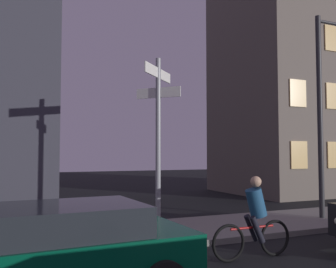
{
  "coord_description": "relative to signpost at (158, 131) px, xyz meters",
  "views": [
    {
      "loc": [
        -4.45,
        -2.55,
        2.05
      ],
      "look_at": [
        -1.13,
        5.19,
        2.51
      ],
      "focal_mm": 39.29,
      "sensor_mm": 36.0,
      "label": 1
    }
  ],
  "objects": [
    {
      "name": "cyclist",
      "position": [
        1.27,
        -1.93,
        -1.84
      ],
      "size": [
        1.82,
        0.32,
        1.61
      ],
      "color": "black",
      "rests_on": "ground_plane"
    },
    {
      "name": "building_right_block",
      "position": [
        12.57,
        7.6,
        5.67
      ],
      "size": [
        10.55,
        6.3,
        16.53
      ],
      "color": "#6B6056",
      "rests_on": "ground_plane"
    },
    {
      "name": "car_far_trailing",
      "position": [
        -2.55,
        -2.59,
        -1.86
      ],
      "size": [
        4.12,
        2.07,
        1.33
      ],
      "color": "#05472D",
      "rests_on": "ground_plane"
    },
    {
      "name": "sidewalk_kerb",
      "position": [
        1.28,
        0.67,
        -2.52
      ],
      "size": [
        40.0,
        2.8,
        0.14
      ],
      "primitive_type": "cube",
      "color": "gray",
      "rests_on": "ground_plane"
    },
    {
      "name": "street_lamp",
      "position": [
        5.63,
        0.42,
        1.16
      ],
      "size": [
        1.38,
        0.28,
        6.16
      ],
      "color": "#2D2D30",
      "rests_on": "sidewalk_kerb"
    },
    {
      "name": "signpost",
      "position": [
        0.0,
        0.0,
        0.0
      ],
      "size": [
        1.07,
        1.07,
        4.17
      ],
      "color": "gray",
      "rests_on": "sidewalk_kerb"
    }
  ]
}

